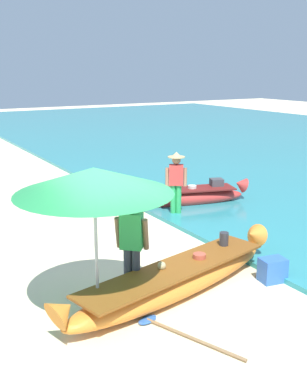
% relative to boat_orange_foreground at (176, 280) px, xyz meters
% --- Properties ---
extents(ground_plane, '(80.00, 80.00, 0.00)m').
position_rel_boat_orange_foreground_xyz_m(ground_plane, '(-0.79, 0.14, -0.28)').
color(ground_plane, beige).
extents(boat_orange_foreground, '(4.84, 1.76, 0.81)m').
position_rel_boat_orange_foreground_xyz_m(boat_orange_foreground, '(0.00, 0.00, 0.00)').
color(boat_orange_foreground, orange).
rests_on(boat_orange_foreground, ground).
extents(boat_red_midground, '(4.13, 1.77, 0.79)m').
position_rel_boat_orange_foreground_xyz_m(boat_red_midground, '(2.95, 4.44, 0.00)').
color(boat_red_midground, red).
rests_on(boat_red_midground, ground).
extents(person_vendor_hatted, '(0.56, 0.47, 1.70)m').
position_rel_boat_orange_foreground_xyz_m(person_vendor_hatted, '(2.44, 3.73, 0.70)').
color(person_vendor_hatted, green).
rests_on(person_vendor_hatted, ground).
extents(person_tourist_customer, '(0.54, 0.52, 1.72)m').
position_rel_boat_orange_foreground_xyz_m(person_tourist_customer, '(-0.67, 0.32, 0.69)').
color(person_tourist_customer, '#333842').
rests_on(person_tourist_customer, ground).
extents(patio_umbrella_large, '(2.32, 2.32, 2.37)m').
position_rel_boat_orange_foreground_xyz_m(patio_umbrella_large, '(-1.45, -0.03, 1.89)').
color(patio_umbrella_large, '#B7B7BC').
rests_on(patio_umbrella_large, ground).
extents(cooler_box, '(0.50, 0.40, 0.44)m').
position_rel_boat_orange_foreground_xyz_m(cooler_box, '(1.81, -0.42, -0.06)').
color(cooler_box, blue).
rests_on(cooler_box, ground).
extents(paddle, '(0.82, 1.74, 0.05)m').
position_rel_boat_orange_foreground_xyz_m(paddle, '(-0.65, -1.02, -0.25)').
color(paddle, '#8E6B47').
rests_on(paddle, ground).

